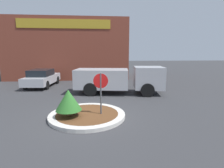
% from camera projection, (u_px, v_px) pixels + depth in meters
% --- Properties ---
extents(ground_plane, '(120.00, 120.00, 0.00)m').
position_uv_depth(ground_plane, '(87.00, 117.00, 7.98)').
color(ground_plane, '#38383A').
extents(traffic_island, '(3.45, 3.45, 0.16)m').
position_uv_depth(traffic_island, '(87.00, 115.00, 7.97)').
color(traffic_island, beige).
rests_on(traffic_island, ground_plane).
extents(stop_sign, '(0.65, 0.07, 2.01)m').
position_uv_depth(stop_sign, '(101.00, 87.00, 7.71)').
color(stop_sign, '#4C4C51').
rests_on(stop_sign, ground_plane).
extents(island_shrub, '(1.12, 1.12, 1.18)m').
position_uv_depth(island_shrub, '(68.00, 100.00, 7.45)').
color(island_shrub, brown).
rests_on(island_shrub, traffic_island).
extents(utility_truck, '(6.41, 2.93, 1.93)m').
position_uv_depth(utility_truck, '(119.00, 79.00, 12.49)').
color(utility_truck, '#B2B2B7').
rests_on(utility_truck, ground_plane).
extents(storefront_building, '(13.22, 6.07, 6.59)m').
position_uv_depth(storefront_building, '(70.00, 50.00, 20.83)').
color(storefront_building, brown).
rests_on(storefront_building, ground_plane).
extents(parked_sedan_silver, '(2.21, 4.64, 1.49)m').
position_uv_depth(parked_sedan_silver, '(42.00, 78.00, 15.21)').
color(parked_sedan_silver, '#B7B7BC').
rests_on(parked_sedan_silver, ground_plane).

